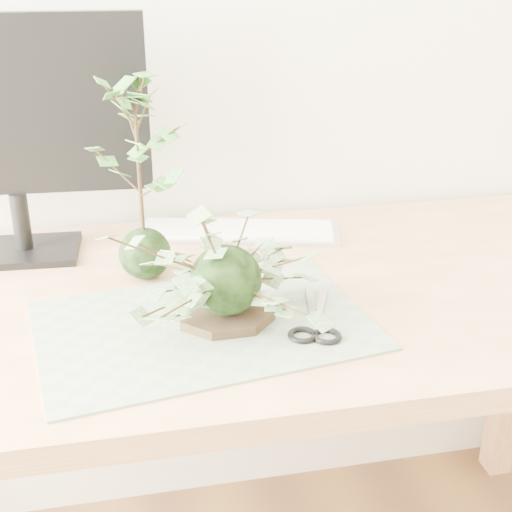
# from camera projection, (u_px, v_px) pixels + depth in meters

# --- Properties ---
(desk) EXTENTS (1.60, 0.70, 0.74)m
(desk) POSITION_uv_depth(u_px,v_px,m) (235.00, 336.00, 1.22)
(desk) COLOR #DFAE79
(desk) RESTS_ON ground_plane
(cutting_mat) EXTENTS (0.53, 0.40, 0.00)m
(cutting_mat) POSITION_uv_depth(u_px,v_px,m) (204.00, 325.00, 1.07)
(cutting_mat) COLOR slate
(cutting_mat) RESTS_ON desk
(stone_dish) EXTENTS (0.15, 0.15, 0.01)m
(stone_dish) POSITION_uv_depth(u_px,v_px,m) (227.00, 316.00, 1.08)
(stone_dish) COLOR black
(stone_dish) RESTS_ON cutting_mat
(ivy_kokedama) EXTENTS (0.36, 0.36, 0.21)m
(ivy_kokedama) POSITION_uv_depth(u_px,v_px,m) (225.00, 249.00, 1.03)
(ivy_kokedama) COLOR black
(ivy_kokedama) RESTS_ON stone_dish
(maple_kokedama) EXTENTS (0.21, 0.21, 0.37)m
(maple_kokedama) POSITION_uv_depth(u_px,v_px,m) (136.00, 129.00, 1.13)
(maple_kokedama) COLOR black
(maple_kokedama) RESTS_ON desk
(keyboard) EXTENTS (0.42, 0.21, 0.02)m
(keyboard) POSITION_uv_depth(u_px,v_px,m) (237.00, 231.00, 1.41)
(keyboard) COLOR #B5B6BB
(keyboard) RESTS_ON desk
(monitor) EXTENTS (0.48, 0.15, 0.43)m
(monitor) POSITION_uv_depth(u_px,v_px,m) (8.00, 122.00, 1.23)
(monitor) COLOR black
(monitor) RESTS_ON desk
(scissors) EXTENTS (0.09, 0.18, 0.01)m
(scissors) POSITION_uv_depth(u_px,v_px,m) (320.00, 328.00, 1.06)
(scissors) COLOR gray
(scissors) RESTS_ON cutting_mat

